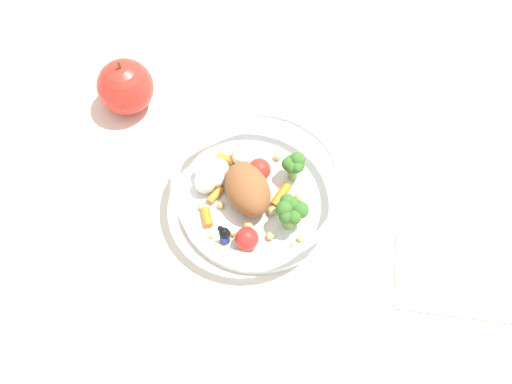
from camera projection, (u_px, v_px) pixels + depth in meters
name	position (u px, v px, depth m)	size (l,w,h in m)	color
ground_plane	(266.00, 207.00, 0.76)	(2.40, 2.40, 0.00)	silver
food_container	(254.00, 189.00, 0.74)	(0.20, 0.20, 0.06)	white
loose_apple	(125.00, 87.00, 0.81)	(0.07, 0.07, 0.09)	red
folded_napkin	(460.00, 274.00, 0.72)	(0.10, 0.15, 0.01)	silver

